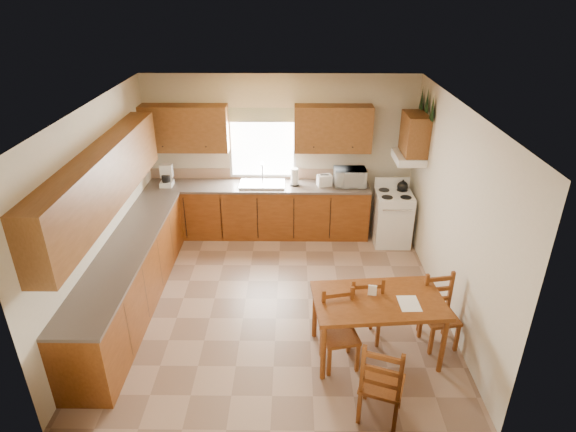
{
  "coord_description": "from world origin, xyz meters",
  "views": [
    {
      "loc": [
        0.21,
        -5.54,
        4.02
      ],
      "look_at": [
        0.15,
        0.3,
        1.15
      ],
      "focal_mm": 30.0,
      "sensor_mm": 36.0,
      "label": 1
    }
  ],
  "objects_px": {
    "dining_table": "(376,326)",
    "chair_far_left": "(340,332)",
    "stove": "(392,219)",
    "chair_near_left": "(362,307)",
    "microwave": "(350,177)",
    "chair_near_right": "(383,379)",
    "chair_far_right": "(441,313)"
  },
  "relations": [
    {
      "from": "chair_near_right",
      "to": "chair_far_right",
      "type": "height_order",
      "value": "chair_near_right"
    },
    {
      "from": "chair_near_right",
      "to": "chair_far_left",
      "type": "height_order",
      "value": "chair_near_right"
    },
    {
      "from": "stove",
      "to": "dining_table",
      "type": "relative_size",
      "value": 0.59
    },
    {
      "from": "chair_near_right",
      "to": "chair_far_right",
      "type": "bearing_deg",
      "value": -109.53
    },
    {
      "from": "stove",
      "to": "chair_near_left",
      "type": "height_order",
      "value": "chair_near_left"
    },
    {
      "from": "stove",
      "to": "chair_near_left",
      "type": "relative_size",
      "value": 0.91
    },
    {
      "from": "stove",
      "to": "chair_near_right",
      "type": "height_order",
      "value": "chair_near_right"
    },
    {
      "from": "stove",
      "to": "chair_near_right",
      "type": "relative_size",
      "value": 0.88
    },
    {
      "from": "dining_table",
      "to": "chair_far_left",
      "type": "bearing_deg",
      "value": -162.02
    },
    {
      "from": "microwave",
      "to": "chair_near_left",
      "type": "distance_m",
      "value": 2.82
    },
    {
      "from": "dining_table",
      "to": "chair_near_left",
      "type": "height_order",
      "value": "chair_near_left"
    },
    {
      "from": "chair_far_left",
      "to": "chair_far_right",
      "type": "bearing_deg",
      "value": 3.82
    },
    {
      "from": "chair_near_left",
      "to": "microwave",
      "type": "bearing_deg",
      "value": -97.46
    },
    {
      "from": "chair_near_right",
      "to": "chair_far_left",
      "type": "relative_size",
      "value": 1.06
    },
    {
      "from": "stove",
      "to": "chair_near_left",
      "type": "distance_m",
      "value": 2.61
    },
    {
      "from": "stove",
      "to": "chair_far_left",
      "type": "bearing_deg",
      "value": -110.45
    },
    {
      "from": "chair_far_right",
      "to": "dining_table",
      "type": "bearing_deg",
      "value": -178.86
    },
    {
      "from": "microwave",
      "to": "chair_far_left",
      "type": "height_order",
      "value": "microwave"
    },
    {
      "from": "chair_near_right",
      "to": "chair_far_left",
      "type": "bearing_deg",
      "value": -45.08
    },
    {
      "from": "microwave",
      "to": "chair_far_right",
      "type": "distance_m",
      "value": 3.03
    },
    {
      "from": "microwave",
      "to": "dining_table",
      "type": "distance_m",
      "value": 3.09
    },
    {
      "from": "chair_far_left",
      "to": "dining_table",
      "type": "bearing_deg",
      "value": 11.03
    },
    {
      "from": "dining_table",
      "to": "chair_far_right",
      "type": "distance_m",
      "value": 0.82
    },
    {
      "from": "dining_table",
      "to": "chair_near_left",
      "type": "relative_size",
      "value": 1.53
    },
    {
      "from": "stove",
      "to": "chair_near_right",
      "type": "xyz_separation_m",
      "value": [
        -0.77,
        -3.66,
        0.06
      ]
    },
    {
      "from": "dining_table",
      "to": "chair_near_right",
      "type": "height_order",
      "value": "chair_near_right"
    },
    {
      "from": "chair_far_left",
      "to": "chair_far_right",
      "type": "height_order",
      "value": "chair_far_left"
    },
    {
      "from": "chair_far_right",
      "to": "chair_far_left",
      "type": "bearing_deg",
      "value": -174.69
    },
    {
      "from": "stove",
      "to": "chair_far_left",
      "type": "distance_m",
      "value": 3.13
    },
    {
      "from": "dining_table",
      "to": "chair_far_right",
      "type": "xyz_separation_m",
      "value": [
        0.8,
        0.17,
        0.07
      ]
    },
    {
      "from": "microwave",
      "to": "chair_near_right",
      "type": "distance_m",
      "value": 3.98
    },
    {
      "from": "stove",
      "to": "chair_near_left",
      "type": "xyz_separation_m",
      "value": [
        -0.82,
        -2.48,
        0.04
      ]
    }
  ]
}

